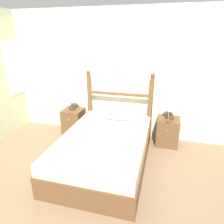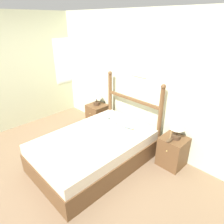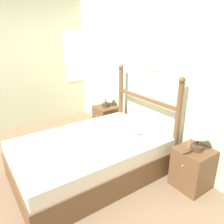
% 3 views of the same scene
% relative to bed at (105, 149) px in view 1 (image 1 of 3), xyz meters
% --- Properties ---
extents(ground_plane, '(16.00, 16.00, 0.00)m').
position_rel_bed_xyz_m(ground_plane, '(-0.23, -0.54, -0.26)').
color(ground_plane, '#7A6047').
extents(wall_back, '(6.40, 0.08, 2.55)m').
position_rel_bed_xyz_m(wall_back, '(-0.23, 1.19, 1.01)').
color(wall_back, beige).
rests_on(wall_back, ground_plane).
extents(bed, '(1.35, 2.08, 0.53)m').
position_rel_bed_xyz_m(bed, '(0.00, 0.00, 0.00)').
color(bed, brown).
rests_on(bed, ground_plane).
extents(headboard, '(1.36, 0.09, 1.40)m').
position_rel_bed_xyz_m(headboard, '(0.00, 1.00, 0.49)').
color(headboard, brown).
rests_on(headboard, ground_plane).
extents(nightstand_left, '(0.42, 0.43, 0.55)m').
position_rel_bed_xyz_m(nightstand_left, '(-1.00, 0.92, 0.01)').
color(nightstand_left, brown).
rests_on(nightstand_left, ground_plane).
extents(nightstand_right, '(0.42, 0.43, 0.55)m').
position_rel_bed_xyz_m(nightstand_right, '(1.00, 0.92, 0.01)').
color(nightstand_right, brown).
rests_on(nightstand_right, ground_plane).
extents(table_lamp_left, '(0.23, 0.23, 0.35)m').
position_rel_bed_xyz_m(table_lamp_left, '(-1.02, 0.93, 0.52)').
color(table_lamp_left, '#422D1E').
rests_on(table_lamp_left, nightstand_left).
extents(table_lamp_right, '(0.23, 0.23, 0.35)m').
position_rel_bed_xyz_m(table_lamp_right, '(1.02, 0.93, 0.52)').
color(table_lamp_right, '#422D1E').
rests_on(table_lamp_right, nightstand_right).
extents(model_boat, '(0.06, 0.20, 0.20)m').
position_rel_bed_xyz_m(model_boat, '(0.99, 0.79, 0.31)').
color(model_boat, '#4C3823').
rests_on(model_boat, nightstand_right).
extents(fish_pillow, '(0.64, 0.10, 0.10)m').
position_rel_bed_xyz_m(fish_pillow, '(0.02, 0.64, 0.32)').
color(fish_pillow, '#8499A3').
rests_on(fish_pillow, bed).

